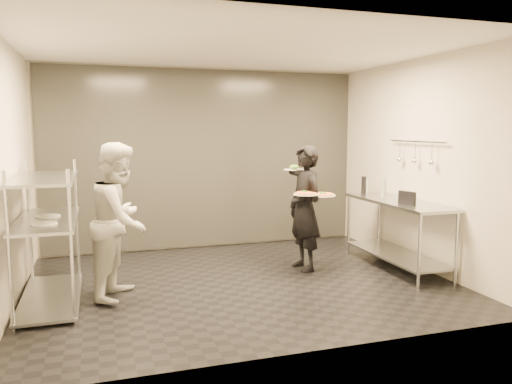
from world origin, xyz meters
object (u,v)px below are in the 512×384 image
object	(u,v)px
chef	(120,220)
salad_plate	(294,168)
waiter	(305,208)
bottle_green	(383,188)
pos_monitor	(407,198)
pizza_plate_near	(306,194)
prep_counter	(397,222)
bottle_clear	(366,186)
pizza_plate_far	(322,195)
bottle_dark	(364,185)
pass_rack	(48,232)

from	to	relation	value
chef	salad_plate	distance (m)	2.46
waiter	bottle_green	bearing A→B (deg)	84.12
pos_monitor	salad_plate	bearing A→B (deg)	123.99
waiter	pizza_plate_near	xyz separation A→B (m)	(-0.09, -0.25, 0.23)
prep_counter	bottle_clear	world-z (taller)	bottle_clear
pizza_plate_near	pizza_plate_far	xyz separation A→B (m)	(0.23, 0.02, -0.03)
pizza_plate_near	pos_monitor	xyz separation A→B (m)	(1.18, -0.44, -0.05)
bottle_green	bottle_dark	bearing A→B (deg)	93.17
bottle_dark	salad_plate	bearing A→B (deg)	-170.04
pizza_plate_near	bottle_clear	distance (m)	1.48
pass_rack	chef	bearing A→B (deg)	-2.95
salad_plate	bottle_dark	xyz separation A→B (m)	(1.20, 0.21, -0.29)
pizza_plate_near	bottle_green	xyz separation A→B (m)	(1.27, 0.24, -0.00)
chef	bottle_dark	world-z (taller)	chef
waiter	bottle_dark	world-z (taller)	waiter
salad_plate	bottle_clear	bearing A→B (deg)	9.65
chef	salad_plate	xyz separation A→B (m)	(2.32, 0.63, 0.48)
bottle_clear	bottle_dark	xyz separation A→B (m)	(-0.04, 0.00, 0.01)
salad_plate	bottle_green	size ratio (longest dim) A/B	1.06
pizza_plate_near	bottle_green	bearing A→B (deg)	10.87
salad_plate	pos_monitor	bearing A→B (deg)	-40.34
pass_rack	chef	world-z (taller)	chef
pizza_plate_far	bottle_dark	world-z (taller)	bottle_dark
pass_rack	bottle_clear	size ratio (longest dim) A/B	7.12
chef	bottle_green	xyz separation A→B (m)	(3.55, 0.35, 0.19)
pass_rack	waiter	xyz separation A→B (m)	(3.12, 0.32, 0.06)
waiter	pos_monitor	world-z (taller)	waiter
pos_monitor	bottle_dark	distance (m)	1.17
pass_rack	bottle_green	size ratio (longest dim) A/B	6.07
pass_rack	chef	xyz separation A→B (m)	(0.75, -0.04, 0.09)
waiter	bottle_clear	world-z (taller)	waiter
waiter	pizza_plate_near	size ratio (longest dim) A/B	5.19
bottle_clear	bottle_dark	bearing A→B (deg)	180.00
pass_rack	pizza_plate_far	size ratio (longest dim) A/B	4.49
pizza_plate_far	salad_plate	xyz separation A→B (m)	(-0.18, 0.50, 0.31)
pass_rack	pizza_plate_far	world-z (taller)	pass_rack
pass_rack	salad_plate	bearing A→B (deg)	10.90
bottle_dark	pizza_plate_far	bearing A→B (deg)	-145.14
waiter	bottle_clear	size ratio (longest dim) A/B	7.35
pizza_plate_far	bottle_green	xyz separation A→B (m)	(1.04, 0.22, 0.02)
bottle_clear	bottle_dark	size ratio (longest dim) A/B	0.89
salad_plate	pos_monitor	xyz separation A→B (m)	(1.13, -0.96, -0.33)
prep_counter	bottle_green	size ratio (longest dim) A/B	6.83
waiter	pos_monitor	xyz separation A→B (m)	(1.09, -0.69, 0.18)
waiter	pos_monitor	size ratio (longest dim) A/B	6.84
pass_rack	pizza_plate_near	bearing A→B (deg)	1.36
chef	bottle_clear	size ratio (longest dim) A/B	7.66
salad_plate	bottle_dark	world-z (taller)	salad_plate
pizza_plate_far	pos_monitor	size ratio (longest dim) A/B	1.47
pos_monitor	bottle_clear	bearing A→B (deg)	69.37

